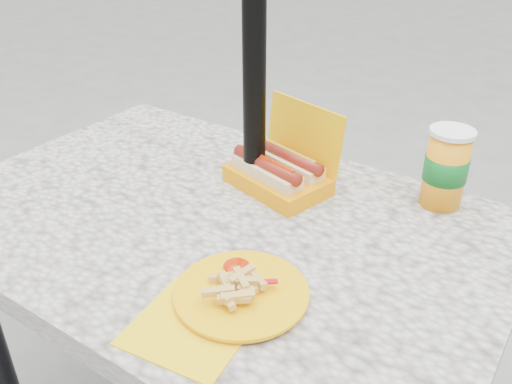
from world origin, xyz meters
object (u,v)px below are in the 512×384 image
Objects in this scene: hotdog_box at (280,171)px; fries_plate at (237,294)px; umbrella_pole at (254,33)px; soda_cup at (446,168)px.

hotdog_box is 0.82× the size of fries_plate.
umbrella_pole is 0.52m from fries_plate.
soda_cup is (0.38, 0.16, -0.26)m from umbrella_pole.
fries_plate is 1.80× the size of soda_cup.
hotdog_box is at bearing 26.94° from umbrella_pole.
umbrella_pole is 8.48× the size of hotdog_box.
fries_plate is at bearing -59.91° from umbrella_pole.
soda_cup is (0.18, 0.51, 0.08)m from fries_plate.
soda_cup is (0.33, 0.13, 0.05)m from hotdog_box.
umbrella_pole reaches higher than soda_cup.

